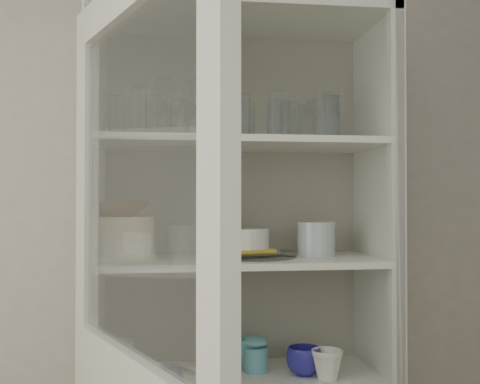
# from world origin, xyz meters

# --- Properties ---
(wall_back) EXTENTS (3.60, 0.02, 2.60)m
(wall_back) POSITION_xyz_m (0.00, 1.50, 1.30)
(wall_back) COLOR beige
(wall_back) RESTS_ON ground
(pantry_cabinet) EXTENTS (1.00, 0.45, 2.10)m
(pantry_cabinet) POSITION_xyz_m (0.20, 1.34, 0.94)
(pantry_cabinet) COLOR beige
(pantry_cabinet) RESTS_ON floor
(tumbler_0) EXTENTS (0.09, 0.09, 0.15)m
(tumbler_0) POSITION_xyz_m (-0.15, 1.12, 1.73)
(tumbler_0) COLOR silver
(tumbler_0) RESTS_ON shelf_glass
(tumbler_1) EXTENTS (0.07, 0.07, 0.13)m
(tumbler_1) POSITION_xyz_m (-0.08, 1.14, 1.72)
(tumbler_1) COLOR silver
(tumbler_1) RESTS_ON shelf_glass
(tumbler_2) EXTENTS (0.07, 0.07, 0.13)m
(tumbler_2) POSITION_xyz_m (0.14, 1.14, 1.73)
(tumbler_2) COLOR silver
(tumbler_2) RESTS_ON shelf_glass
(tumbler_3) EXTENTS (0.08, 0.08, 0.14)m
(tumbler_3) POSITION_xyz_m (0.19, 1.17, 1.73)
(tumbler_3) COLOR silver
(tumbler_3) RESTS_ON shelf_glass
(tumbler_4) EXTENTS (0.08, 0.08, 0.15)m
(tumbler_4) POSITION_xyz_m (0.48, 1.17, 1.74)
(tumbler_4) COLOR silver
(tumbler_4) RESTS_ON shelf_glass
(tumbler_5) EXTENTS (0.10, 0.10, 0.15)m
(tumbler_5) POSITION_xyz_m (0.31, 1.16, 1.74)
(tumbler_5) COLOR silver
(tumbler_5) RESTS_ON shelf_glass
(tumbler_6) EXTENTS (0.08, 0.08, 0.14)m
(tumbler_6) POSITION_xyz_m (0.48, 1.15, 1.73)
(tumbler_6) COLOR silver
(tumbler_6) RESTS_ON shelf_glass
(tumbler_7) EXTENTS (0.09, 0.09, 0.15)m
(tumbler_7) POSITION_xyz_m (-0.21, 1.28, 1.73)
(tumbler_7) COLOR silver
(tumbler_7) RESTS_ON shelf_glass
(tumbler_8) EXTENTS (0.08, 0.08, 0.14)m
(tumbler_8) POSITION_xyz_m (-0.01, 1.28, 1.73)
(tumbler_8) COLOR silver
(tumbler_8) RESTS_ON shelf_glass
(tumbler_9) EXTENTS (0.07, 0.07, 0.14)m
(tumbler_9) POSITION_xyz_m (0.22, 1.29, 1.73)
(tumbler_9) COLOR silver
(tumbler_9) RESTS_ON shelf_glass
(tumbler_10) EXTENTS (0.08, 0.08, 0.13)m
(tumbler_10) POSITION_xyz_m (0.08, 1.30, 1.72)
(tumbler_10) COLOR silver
(tumbler_10) RESTS_ON shelf_glass
(tumbler_11) EXTENTS (0.07, 0.07, 0.14)m
(tumbler_11) POSITION_xyz_m (0.33, 1.25, 1.73)
(tumbler_11) COLOR silver
(tumbler_11) RESTS_ON shelf_glass
(goblet_0) EXTENTS (0.08, 0.08, 0.18)m
(goblet_0) POSITION_xyz_m (-0.08, 1.37, 1.75)
(goblet_0) COLOR silver
(goblet_0) RESTS_ON shelf_glass
(goblet_1) EXTENTS (0.07, 0.07, 0.16)m
(goblet_1) POSITION_xyz_m (0.02, 1.35, 1.74)
(goblet_1) COLOR silver
(goblet_1) RESTS_ON shelf_glass
(goblet_2) EXTENTS (0.08, 0.08, 0.18)m
(goblet_2) POSITION_xyz_m (0.48, 1.36, 1.75)
(goblet_2) COLOR silver
(goblet_2) RESTS_ON shelf_glass
(goblet_3) EXTENTS (0.07, 0.07, 0.16)m
(goblet_3) POSITION_xyz_m (0.43, 1.34, 1.74)
(goblet_3) COLOR silver
(goblet_3) RESTS_ON shelf_glass
(plate_stack_front) EXTENTS (0.25, 0.25, 0.07)m
(plate_stack_front) POSITION_xyz_m (-0.21, 1.23, 1.30)
(plate_stack_front) COLOR white
(plate_stack_front) RESTS_ON shelf_plates
(plate_stack_back) EXTENTS (0.19, 0.19, 0.08)m
(plate_stack_back) POSITION_xyz_m (-0.21, 1.39, 1.30)
(plate_stack_back) COLOR white
(plate_stack_back) RESTS_ON shelf_plates
(cream_bowl) EXTENTS (0.24, 0.24, 0.07)m
(cream_bowl) POSITION_xyz_m (-0.21, 1.23, 1.37)
(cream_bowl) COLOR #F0E5BD
(cream_bowl) RESTS_ON plate_stack_front
(terracotta_bowl) EXTENTS (0.24, 0.24, 0.05)m
(terracotta_bowl) POSITION_xyz_m (-0.21, 1.23, 1.43)
(terracotta_bowl) COLOR brown
(terracotta_bowl) RESTS_ON cream_bowl
(glass_platter) EXTENTS (0.40, 0.40, 0.02)m
(glass_platter) POSITION_xyz_m (0.22, 1.28, 1.27)
(glass_platter) COLOR silver
(glass_platter) RESTS_ON shelf_plates
(yellow_trivet) EXTENTS (0.19, 0.19, 0.01)m
(yellow_trivet) POSITION_xyz_m (0.22, 1.28, 1.29)
(yellow_trivet) COLOR yellow
(yellow_trivet) RESTS_ON glass_platter
(white_ramekin) EXTENTS (0.19, 0.19, 0.07)m
(white_ramekin) POSITION_xyz_m (0.22, 1.28, 1.33)
(white_ramekin) COLOR white
(white_ramekin) RESTS_ON yellow_trivet
(grey_bowl_stack) EXTENTS (0.13, 0.13, 0.12)m
(grey_bowl_stack) POSITION_xyz_m (0.47, 1.28, 1.32)
(grey_bowl_stack) COLOR #AFBEBF
(grey_bowl_stack) RESTS_ON shelf_plates
(mug_blue) EXTENTS (0.13, 0.13, 0.10)m
(mug_blue) POSITION_xyz_m (0.42, 1.24, 0.91)
(mug_blue) COLOR navy
(mug_blue) RESTS_ON shelf_mugs
(mug_teal) EXTENTS (0.13, 0.13, 0.11)m
(mug_teal) POSITION_xyz_m (0.25, 1.34, 0.91)
(mug_teal) COLOR teal
(mug_teal) RESTS_ON shelf_mugs
(mug_white) EXTENTS (0.12, 0.12, 0.10)m
(mug_white) POSITION_xyz_m (0.48, 1.18, 0.91)
(mug_white) COLOR white
(mug_white) RESTS_ON shelf_mugs
(teal_jar) EXTENTS (0.09, 0.09, 0.10)m
(teal_jar) POSITION_xyz_m (0.26, 1.30, 0.91)
(teal_jar) COLOR teal
(teal_jar) RESTS_ON shelf_mugs
(measuring_cups) EXTENTS (0.10, 0.10, 0.04)m
(measuring_cups) POSITION_xyz_m (-0.02, 1.20, 0.88)
(measuring_cups) COLOR #A9A9BA
(measuring_cups) RESTS_ON shelf_mugs
(white_canister) EXTENTS (0.11, 0.11, 0.12)m
(white_canister) POSITION_xyz_m (-0.21, 1.31, 0.92)
(white_canister) COLOR white
(white_canister) RESTS_ON shelf_mugs
(tumbler_12) EXTENTS (0.08, 0.08, 0.16)m
(tumbler_12) POSITION_xyz_m (0.50, 1.24, 1.74)
(tumbler_12) COLOR silver
(tumbler_12) RESTS_ON shelf_glass
(tumbler_13) EXTENTS (0.06, 0.06, 0.12)m
(tumbler_13) POSITION_xyz_m (0.35, 1.19, 1.72)
(tumbler_13) COLOR silver
(tumbler_13) RESTS_ON shelf_glass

